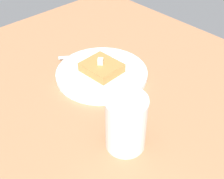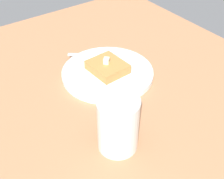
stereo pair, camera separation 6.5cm
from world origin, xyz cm
name	(u,v)px [view 1 (the left image)]	position (x,y,z in cm)	size (l,w,h in cm)	color
table_surface	(92,100)	(0.00, 0.00, 0.99)	(90.27, 90.27, 1.98)	#B1754F
plate	(102,73)	(-4.59, 6.96, 2.76)	(22.44, 22.44, 1.36)	white
toast_slice_center	(102,67)	(-4.59, 6.96, 4.45)	(8.74, 7.64, 2.22)	#B57B3E
butter_pat_primary	(100,61)	(-4.72, 6.75, 6.27)	(1.43, 1.29, 1.43)	#F5F1C5
fork	(93,56)	(-11.07, 9.82, 3.52)	(10.66, 13.72, 0.36)	silver
syrup_jar	(126,124)	(15.01, -4.42, 7.34)	(7.78, 7.78, 11.36)	#381805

